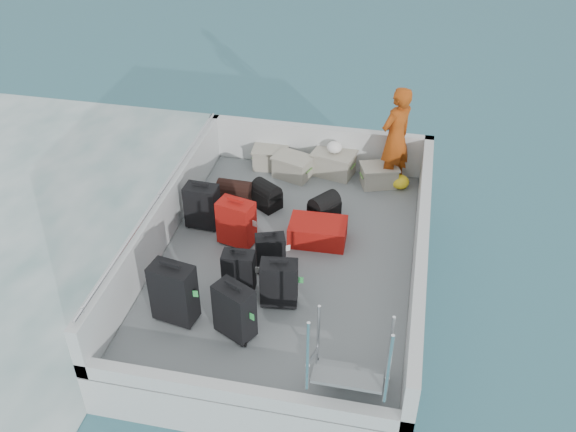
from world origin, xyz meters
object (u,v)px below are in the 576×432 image
suitcase_2 (202,206)px  passenger (396,138)px  suitcase_8 (318,232)px  crate_2 (334,164)px  suitcase_0 (174,294)px  suitcase_3 (235,311)px  suitcase_4 (239,272)px  suitcase_5 (236,223)px  crate_3 (379,176)px  suitcase_7 (270,253)px  crate_0 (270,159)px  suitcase_6 (279,284)px  crate_1 (293,167)px

suitcase_2 → passenger: bearing=36.2°
suitcase_8 → crate_2: bearing=-0.4°
suitcase_0 → suitcase_3: (0.76, -0.10, -0.04)m
crate_2 → suitcase_8: bearing=-88.5°
suitcase_4 → suitcase_5: bearing=103.7°
suitcase_4 → crate_3: size_ratio=1.12×
suitcase_7 → crate_0: (-0.59, 2.51, -0.11)m
suitcase_2 → crate_2: (1.60, 1.77, -0.14)m
suitcase_3 → crate_2: 3.76m
crate_2 → crate_3: 0.76m
suitcase_0 → passenger: size_ratio=0.48×
suitcase_4 → crate_0: (-0.30, 2.98, -0.13)m
suitcase_4 → suitcase_5: 0.98m
suitcase_6 → crate_3: (0.94, 2.93, -0.15)m
suitcase_5 → crate_0: bearing=104.0°
suitcase_7 → crate_1: suitcase_7 is taller
suitcase_0 → crate_0: size_ratio=1.49×
crate_0 → suitcase_7: bearing=-76.8°
suitcase_2 → suitcase_6: (1.40, -1.34, -0.02)m
suitcase_5 → suitcase_4: bearing=-58.8°
suitcase_3 → suitcase_4: 0.75m
suitcase_0 → crate_3: (2.08, 3.44, -0.23)m
suitcase_7 → suitcase_5: bearing=122.5°
suitcase_3 → crate_2: (0.58, 3.71, -0.16)m
crate_0 → suitcase_4: bearing=-84.3°
suitcase_0 → suitcase_7: size_ratio=1.47×
crate_2 → crate_3: (0.74, -0.18, -0.03)m
crate_0 → crate_2: 1.04m
suitcase_4 → suitcase_7: suitcase_4 is taller
suitcase_0 → crate_2: suitcase_0 is taller
suitcase_0 → crate_3: suitcase_0 is taller
suitcase_3 → suitcase_2: bearing=145.0°
suitcase_3 → suitcase_8: suitcase_3 is taller
crate_3 → suitcase_5: bearing=-133.3°
suitcase_3 → suitcase_4: bearing=129.2°
suitcase_2 → suitcase_7: size_ratio=1.24×
passenger → suitcase_4: bearing=9.9°
crate_0 → crate_3: bearing=-5.7°
suitcase_4 → suitcase_8: bearing=53.2°
suitcase_2 → suitcase_4: bearing=-52.0°
suitcase_3 → crate_0: suitcase_3 is taller
suitcase_2 → crate_1: bearing=60.3°
suitcase_8 → crate_2: size_ratio=1.27×
suitcase_6 → suitcase_4: bearing=159.8°
suitcase_3 → passenger: size_ratio=0.43×
suitcase_0 → passenger: (2.27, 3.53, 0.42)m
suitcase_3 → suitcase_0: bearing=-160.2°
suitcase_5 → crate_2: 2.30m
crate_0 → crate_1: size_ratio=0.95×
suitcase_4 → suitcase_6: suitcase_6 is taller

